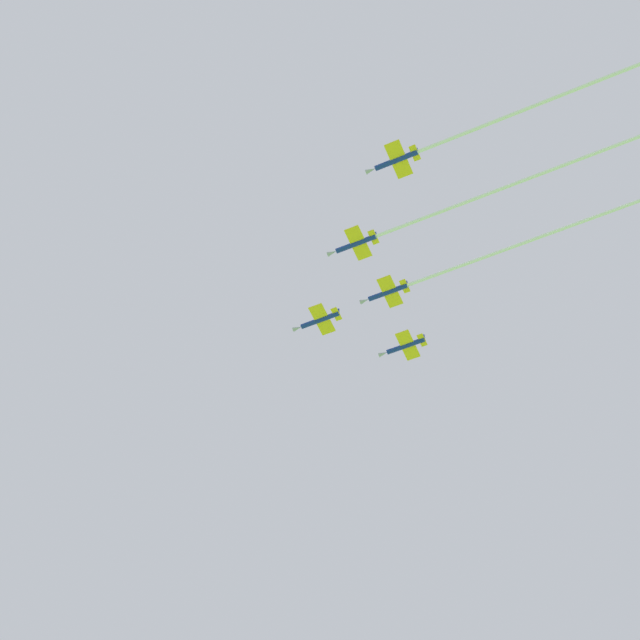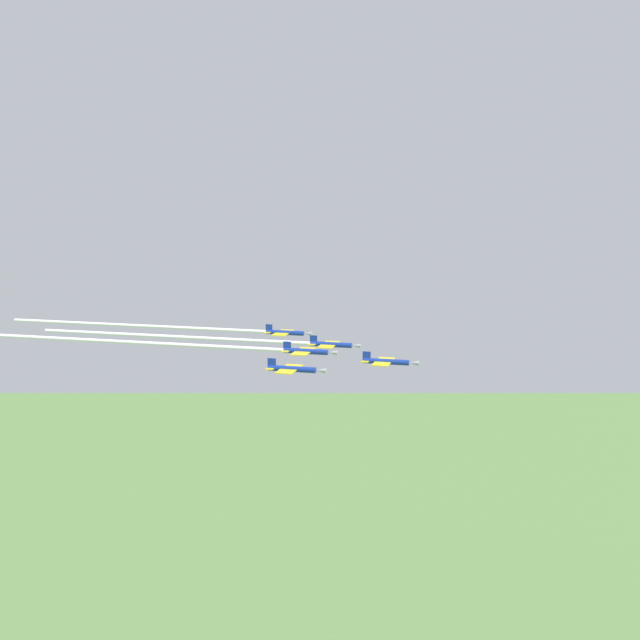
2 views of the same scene
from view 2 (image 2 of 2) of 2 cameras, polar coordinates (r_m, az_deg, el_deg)
name	(u,v)px [view 2 (image 2 of 2)]	position (r m, az deg, el deg)	size (l,w,h in m)	color
jet_lead	(387,362)	(195.81, 4.06, -2.51)	(12.04, 9.04, 2.49)	navy
jet_port_inner	(225,339)	(221.60, -5.74, -1.16)	(77.08, 21.76, 2.49)	navy
jet_starboard_inner	(293,369)	(184.34, -1.62, -2.96)	(12.04, 9.04, 2.49)	navy
jet_port_outer	(188,345)	(208.03, -7.92, -1.51)	(79.25, 22.29, 2.49)	navy
jet_starboard_outer	(184,328)	(242.20, -8.20, -0.47)	(79.85, 22.43, 2.49)	navy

